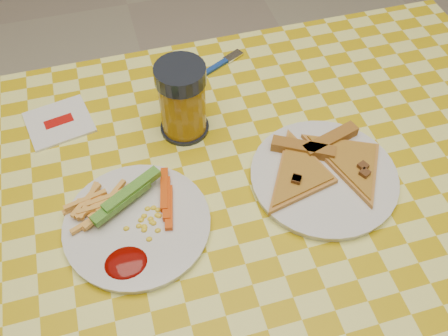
{
  "coord_description": "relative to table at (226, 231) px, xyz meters",
  "views": [
    {
      "loc": [
        -0.13,
        -0.44,
        1.45
      ],
      "look_at": [
        0.02,
        0.07,
        0.78
      ],
      "focal_mm": 40.0,
      "sensor_mm": 36.0,
      "label": 1
    }
  ],
  "objects": [
    {
      "name": "fries_veggies",
      "position": [
        -0.16,
        0.02,
        0.1
      ],
      "size": [
        0.2,
        0.18,
        0.04
      ],
      "color": "#F6B24E",
      "rests_on": "plate_left"
    },
    {
      "name": "pizza_slices",
      "position": [
        0.18,
        0.03,
        0.09
      ],
      "size": [
        0.3,
        0.25,
        0.02
      ],
      "color": "gold",
      "rests_on": "plate_right"
    },
    {
      "name": "table",
      "position": [
        0.0,
        0.0,
        0.0
      ],
      "size": [
        1.28,
        0.88,
        0.76
      ],
      "color": "white",
      "rests_on": "ground"
    },
    {
      "name": "plate_right",
      "position": [
        0.18,
        0.01,
        0.08
      ],
      "size": [
        0.26,
        0.26,
        0.01
      ],
      "primitive_type": "cylinder",
      "rotation": [
        0.0,
        0.0,
        -0.07
      ],
      "color": "silver",
      "rests_on": "table"
    },
    {
      "name": "plate_left",
      "position": [
        -0.15,
        0.0,
        0.08
      ],
      "size": [
        0.26,
        0.26,
        0.01
      ],
      "primitive_type": "cylinder",
      "rotation": [
        0.0,
        0.0,
        -0.15
      ],
      "color": "silver",
      "rests_on": "table"
    },
    {
      "name": "napkin",
      "position": [
        -0.25,
        0.27,
        0.08
      ],
      "size": [
        0.13,
        0.13,
        0.01
      ],
      "rotation": [
        0.0,
        0.0,
        0.2
      ],
      "color": "silver",
      "rests_on": "table"
    },
    {
      "name": "drink_glass",
      "position": [
        -0.03,
        0.19,
        0.15
      ],
      "size": [
        0.09,
        0.09,
        0.15
      ],
      "color": "black",
      "rests_on": "table"
    },
    {
      "name": "fork",
      "position": [
        0.08,
        0.34,
        0.08
      ],
      "size": [
        0.13,
        0.08,
        0.01
      ],
      "rotation": [
        0.0,
        0.0,
        0.48
      ],
      "color": "navy",
      "rests_on": "table"
    }
  ]
}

